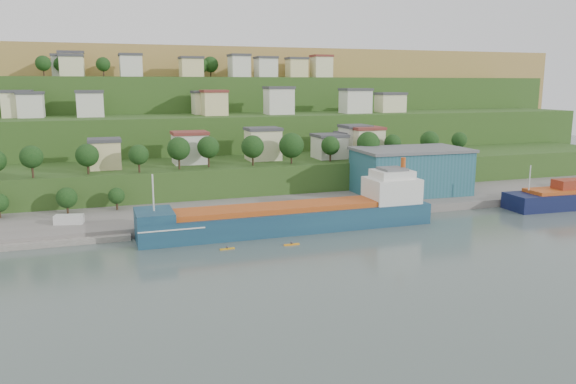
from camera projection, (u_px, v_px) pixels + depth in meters
name	position (u px, v px, depth m)	size (l,w,h in m)	color
ground	(308.00, 242.00, 117.28)	(500.00, 500.00, 0.00)	#45544D
quay	(341.00, 208.00, 149.67)	(220.00, 26.00, 4.00)	slate
pebble_beach	(32.00, 238.00, 120.08)	(40.00, 18.00, 2.40)	slate
hillside	(184.00, 151.00, 273.84)	(360.00, 211.13, 96.00)	#284719
cargo_ship_near	(298.00, 218.00, 126.94)	(67.02, 10.83, 17.23)	#132E49
warehouse	(410.00, 171.00, 158.15)	(31.75, 20.25, 12.80)	#215864
caravan	(69.00, 221.00, 124.13)	(6.08, 2.54, 2.84)	silver
dinghy	(90.00, 229.00, 121.67)	(3.59, 1.35, 0.72)	silver
kayak_orange	(292.00, 244.00, 114.99)	(3.28, 0.59, 0.82)	orange
kayak_yellow	(227.00, 248.00, 112.03)	(3.05, 0.71, 0.76)	orange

